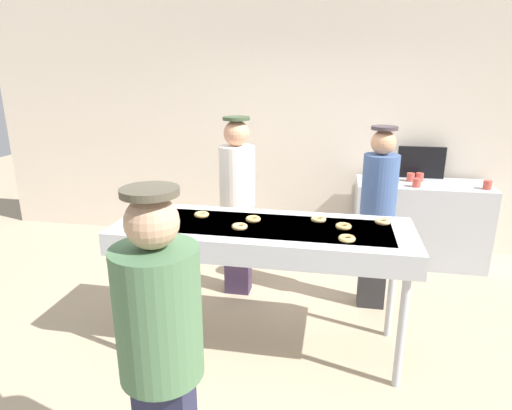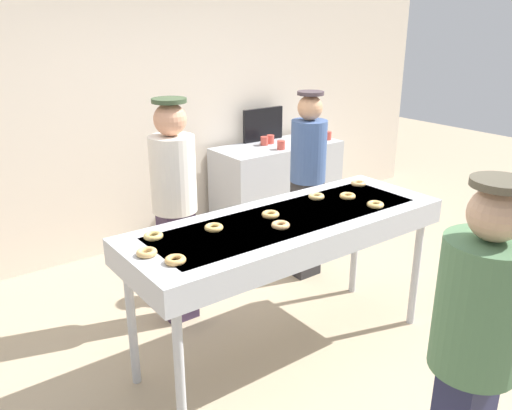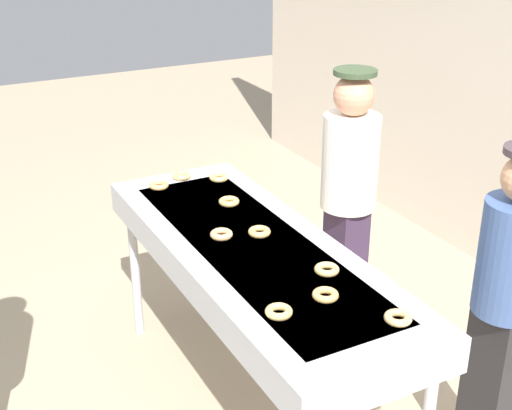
{
  "view_description": "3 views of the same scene",
  "coord_description": "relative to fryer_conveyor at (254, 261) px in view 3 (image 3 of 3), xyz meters",
  "views": [
    {
      "loc": [
        0.52,
        -2.99,
        2.1
      ],
      "look_at": [
        -0.05,
        -0.02,
        1.17
      ],
      "focal_mm": 30.52,
      "sensor_mm": 36.0,
      "label": 1
    },
    {
      "loc": [
        -2.07,
        -2.44,
        2.26
      ],
      "look_at": [
        -0.29,
        -0.04,
        1.17
      ],
      "focal_mm": 36.9,
      "sensor_mm": 36.0,
      "label": 2
    },
    {
      "loc": [
        2.77,
        -1.45,
        2.62
      ],
      "look_at": [
        -0.24,
        0.14,
        1.11
      ],
      "focal_mm": 49.77,
      "sensor_mm": 36.0,
      "label": 3
    }
  ],
  "objects": [
    {
      "name": "glazed_donut_4",
      "position": [
        -0.99,
        0.02,
        0.11
      ],
      "size": [
        0.14,
        0.14,
        0.03
      ],
      "primitive_type": "torus",
      "rotation": [
        0.0,
        0.0,
        2.9
      ],
      "color": "#DFAE67",
      "rests_on": "fryer_conveyor"
    },
    {
      "name": "worker_baker",
      "position": [
        0.89,
        0.8,
        0.0
      ],
      "size": [
        0.31,
        0.31,
        1.67
      ],
      "rotation": [
        0.0,
        0.0,
        3.31
      ],
      "color": "#29282A",
      "rests_on": "ground"
    },
    {
      "name": "glazed_donut_2",
      "position": [
        -0.15,
        -0.1,
        0.11
      ],
      "size": [
        0.16,
        0.16,
        0.03
      ],
      "primitive_type": "torus",
      "rotation": [
        0.0,
        0.0,
        0.79
      ],
      "color": "#E7AC6C",
      "rests_on": "fryer_conveyor"
    },
    {
      "name": "glazed_donut_0",
      "position": [
        0.61,
        -0.2,
        0.11
      ],
      "size": [
        0.13,
        0.13,
        0.03
      ],
      "primitive_type": "torus",
      "rotation": [
        0.0,
        0.0,
        1.67
      ],
      "color": "#E4B666",
      "rests_on": "fryer_conveyor"
    },
    {
      "name": "glazed_donut_3",
      "position": [
        -0.86,
        0.21,
        0.11
      ],
      "size": [
        0.14,
        0.14,
        0.03
      ],
      "primitive_type": "torus",
      "rotation": [
        0.0,
        0.0,
        0.22
      ],
      "color": "#E0BB67",
      "rests_on": "fryer_conveyor"
    },
    {
      "name": "glazed_donut_9",
      "position": [
        0.88,
        0.2,
        0.11
      ],
      "size": [
        0.14,
        0.14,
        0.03
      ],
      "primitive_type": "torus",
      "rotation": [
        0.0,
        0.0,
        0.26
      ],
      "color": "#E0B26E",
      "rests_on": "fryer_conveyor"
    },
    {
      "name": "ground_plane",
      "position": [
        0.0,
        0.0,
        -0.93
      ],
      "size": [
        16.0,
        16.0,
        0.0
      ],
      "primitive_type": "plane",
      "color": "tan"
    },
    {
      "name": "glazed_donut_1",
      "position": [
        0.59,
        0.04,
        0.11
      ],
      "size": [
        0.15,
        0.15,
        0.03
      ],
      "primitive_type": "torus",
      "rotation": [
        0.0,
        0.0,
        1.96
      ],
      "color": "#E2AF5E",
      "rests_on": "fryer_conveyor"
    },
    {
      "name": "fryer_conveyor",
      "position": [
        0.0,
        0.0,
        0.0
      ],
      "size": [
        2.21,
        0.78,
        1.01
      ],
      "color": "#B7BABF",
      "rests_on": "ground"
    },
    {
      "name": "glazed_donut_6",
      "position": [
        0.4,
        0.17,
        0.11
      ],
      "size": [
        0.13,
        0.13,
        0.03
      ],
      "primitive_type": "torus",
      "rotation": [
        0.0,
        0.0,
        1.43
      ],
      "color": "#DCB468",
      "rests_on": "fryer_conveyor"
    },
    {
      "name": "glazed_donut_8",
      "position": [
        -0.09,
        0.08,
        0.11
      ],
      "size": [
        0.16,
        0.16,
        0.03
      ],
      "primitive_type": "torus",
      "rotation": [
        0.0,
        0.0,
        2.53
      ],
      "color": "#DFAB5E",
      "rests_on": "fryer_conveyor"
    },
    {
      "name": "glazed_donut_7",
      "position": [
        -0.5,
        0.11,
        0.11
      ],
      "size": [
        0.16,
        0.16,
        0.03
      ],
      "primitive_type": "torus",
      "rotation": [
        0.0,
        0.0,
        0.48
      ],
      "color": "#E3B561",
      "rests_on": "fryer_conveyor"
    },
    {
      "name": "worker_assistant",
      "position": [
        -0.39,
        0.83,
        0.06
      ],
      "size": [
        0.33,
        0.33,
        1.72
      ],
      "rotation": [
        0.0,
        0.0,
        3.15
      ],
      "color": "#392941",
      "rests_on": "ground"
    },
    {
      "name": "glazed_donut_5",
      "position": [
        -0.91,
        -0.15,
        0.11
      ],
      "size": [
        0.15,
        0.15,
        0.03
      ],
      "primitive_type": "torus",
      "rotation": [
        0.0,
        0.0,
        1.13
      ],
      "color": "#E8AB5F",
      "rests_on": "fryer_conveyor"
    }
  ]
}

